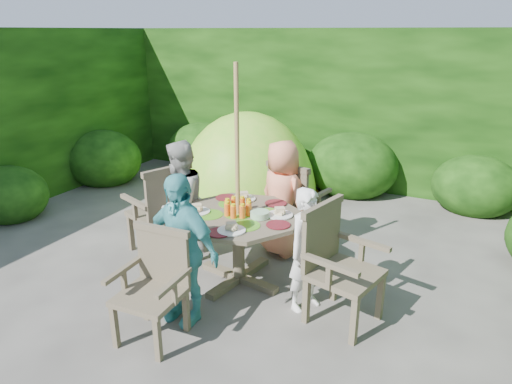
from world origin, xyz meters
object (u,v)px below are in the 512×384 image
at_px(garden_chair_back, 295,202).
at_px(child_right, 308,250).
at_px(garden_chair_front, 155,284).
at_px(child_front, 181,249).
at_px(child_left, 181,203).
at_px(dome_tent, 246,196).
at_px(parasol_pole, 238,180).
at_px(patio_table, 239,225).
at_px(child_back, 282,199).
at_px(garden_chair_left, 162,209).
at_px(garden_chair_right, 337,263).

distance_m(garden_chair_back, child_right, 1.36).
xyz_separation_m(garden_chair_front, child_front, (0.07, 0.29, 0.20)).
bearing_deg(child_right, child_left, 106.38).
bearing_deg(child_front, dome_tent, 115.51).
distance_m(parasol_pole, garden_chair_back, 1.23).
xyz_separation_m(patio_table, garden_chair_front, (-0.21, -1.08, -0.15)).
height_order(garden_chair_front, child_right, child_right).
relative_size(child_left, dome_tent, 0.52).
bearing_deg(garden_chair_front, garden_chair_back, 77.05).
relative_size(child_back, dome_tent, 0.51).
height_order(garden_chair_left, child_front, child_front).
bearing_deg(parasol_pole, garden_chair_front, -100.60).
xyz_separation_m(child_front, dome_tent, (-0.98, 3.08, -0.68)).
bearing_deg(patio_table, garden_chair_back, 80.76).
xyz_separation_m(garden_chair_right, garden_chair_left, (-2.15, 0.34, 0.01)).
relative_size(garden_chair_right, garden_chair_back, 1.03).
xyz_separation_m(garden_chair_right, garden_chair_back, (-0.90, 1.25, -0.01)).
distance_m(child_left, dome_tent, 2.29).
xyz_separation_m(garden_chair_left, child_left, (0.29, -0.03, 0.13)).
distance_m(child_right, dome_tent, 3.14).
bearing_deg(garden_chair_back, garden_chair_right, 138.05).
height_order(child_right, dome_tent, dome_tent).
bearing_deg(child_back, garden_chair_back, -74.59).
bearing_deg(garden_chair_back, child_left, 56.74).
bearing_deg(garden_chair_back, child_back, 93.67).
xyz_separation_m(garden_chair_back, child_front, (-0.31, -1.87, 0.15)).
distance_m(garden_chair_left, child_back, 1.37).
relative_size(parasol_pole, child_back, 1.64).
xyz_separation_m(patio_table, garden_chair_left, (-1.08, 0.17, -0.07)).
relative_size(parasol_pole, garden_chair_front, 2.44).
relative_size(patio_table, child_back, 1.11).
height_order(garden_chair_back, garden_chair_front, garden_chair_back).
xyz_separation_m(garden_chair_back, garden_chair_front, (-0.38, -2.16, -0.05)).
distance_m(child_front, dome_tent, 3.31).
relative_size(patio_table, dome_tent, 0.56).
xyz_separation_m(child_right, dome_tent, (-1.90, 2.43, -0.59)).
relative_size(patio_table, garden_chair_front, 1.64).
distance_m(parasol_pole, garden_chair_front, 1.26).
height_order(garden_chair_left, garden_chair_front, garden_chair_left).
relative_size(garden_chair_back, garden_chair_front, 1.10).
distance_m(garden_chair_back, child_back, 0.32).
bearing_deg(dome_tent, garden_chair_front, -62.32).
bearing_deg(garden_chair_front, child_front, 74.08).
relative_size(garden_chair_right, garden_chair_left, 0.99).
bearing_deg(child_right, dome_tent, 64.06).
relative_size(garden_chair_left, dome_tent, 0.39).
bearing_deg(child_front, garden_chair_front, -95.04).
height_order(patio_table, child_front, child_front).
distance_m(child_right, child_front, 1.14).
relative_size(garden_chair_right, child_back, 0.76).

